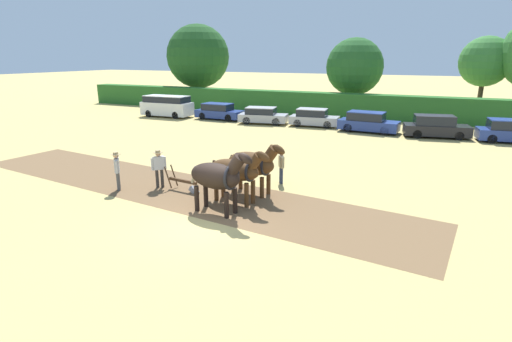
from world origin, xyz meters
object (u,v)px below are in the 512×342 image
object	(u,v)px
draft_horse_lead_right	(236,170)
parked_van	(167,106)
tree_left	(355,67)
parked_car_center	(314,118)
parked_car_right	(436,127)
parked_car_far_right	(511,132)
parked_car_left	(219,112)
draft_horse_lead_left	(218,176)
draft_horse_trail_left	(253,164)
farmer_beside_team	(281,165)
parked_car_center_right	(368,122)
farmer_at_plow	(159,166)
plow	(185,184)
tree_center_left	(485,62)
farmer_onlooker_left	(117,168)
parked_car_center_left	(263,116)
tree_far_left	(198,56)

from	to	relation	value
draft_horse_lead_right	parked_van	size ratio (longest dim) A/B	0.58
tree_left	parked_car_center	xyz separation A→B (m)	(-1.18, -9.90, -3.92)
tree_left	parked_car_right	bearing A→B (deg)	-52.60
parked_car_far_right	parked_car_left	bearing A→B (deg)	171.07
tree_left	draft_horse_lead_right	bearing A→B (deg)	-87.41
draft_horse_lead_left	draft_horse_trail_left	bearing A→B (deg)	90.16
farmer_beside_team	parked_car_far_right	bearing A→B (deg)	23.41
parked_car_left	parked_car_center_right	bearing A→B (deg)	-2.36
farmer_at_plow	parked_van	distance (m)	22.05
draft_horse_lead_left	parked_car_far_right	xyz separation A→B (m)	(11.75, 19.41, -0.69)
farmer_at_plow	parked_car_far_right	size ratio (longest dim) A/B	0.39
parked_car_center	parked_car_right	distance (m)	9.45
plow	parked_car_center	xyz separation A→B (m)	(0.20, 18.51, 0.38)
draft_horse_trail_left	parked_car_right	xyz separation A→B (m)	(6.80, 16.68, -0.57)
tree_center_left	draft_horse_lead_left	distance (m)	34.19
parked_car_center	parked_car_center_right	bearing A→B (deg)	-14.82
farmer_onlooker_left	parked_car_center	distance (m)	19.83
draft_horse_lead_left	parked_car_center_right	xyz separation A→B (m)	(2.24, 19.25, -0.68)
farmer_onlooker_left	parked_car_center_right	bearing A→B (deg)	26.42
draft_horse_trail_left	parked_car_center_left	bearing A→B (deg)	118.66
farmer_at_plow	parked_car_center_left	size ratio (longest dim) A/B	0.39
farmer_beside_team	parked_car_center_left	size ratio (longest dim) A/B	0.35
farmer_at_plow	farmer_beside_team	size ratio (longest dim) A/B	1.12
farmer_at_plow	parked_van	xyz separation A→B (m)	(-12.92, 17.87, 0.03)
parked_car_left	parked_car_far_right	size ratio (longest dim) A/B	1.01
draft_horse_lead_left	plow	xyz separation A→B (m)	(-2.54, 1.55, -1.11)
parked_car_center_left	parked_car_center	bearing A→B (deg)	-3.31
plow	farmer_at_plow	xyz separation A→B (m)	(-1.34, -0.04, 0.69)
parked_car_right	tree_center_left	bearing A→B (deg)	63.88
tree_far_left	tree_left	bearing A→B (deg)	-2.65
parked_car_center_right	draft_horse_trail_left	bearing A→B (deg)	-92.85
tree_left	parked_car_center	size ratio (longest dim) A/B	1.81
farmer_at_plow	farmer_beside_team	world-z (taller)	farmer_at_plow
tree_far_left	parked_car_center_right	bearing A→B (deg)	-27.10
farmer_onlooker_left	parked_van	size ratio (longest dim) A/B	0.35
parked_car_right	parked_van	bearing A→B (deg)	168.47
draft_horse_lead_right	parked_car_far_right	size ratio (longest dim) A/B	0.65
farmer_onlooker_left	farmer_at_plow	bearing A→B (deg)	-5.55
tree_far_left	parked_car_left	world-z (taller)	tree_far_left
farmer_beside_team	farmer_onlooker_left	bearing A→B (deg)	-178.19
farmer_onlooker_left	farmer_beside_team	bearing A→B (deg)	-9.22
draft_horse_lead_right	parked_car_center_left	size ratio (longest dim) A/B	0.66
tree_far_left	tree_left	xyz separation A→B (m)	(19.25, -0.89, -0.99)
tree_center_left	draft_horse_lead_left	world-z (taller)	tree_center_left
parked_car_left	parked_car_far_right	xyz separation A→B (m)	(23.16, -0.59, 0.03)
tree_left	parked_car_center_left	distance (m)	12.51
farmer_at_plow	parked_car_center_right	bearing A→B (deg)	112.33
farmer_at_plow	farmer_onlooker_left	world-z (taller)	same
farmer_at_plow	parked_car_far_right	xyz separation A→B (m)	(15.64, 17.91, -0.26)
draft_horse_trail_left	parked_car_right	world-z (taller)	draft_horse_trail_left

